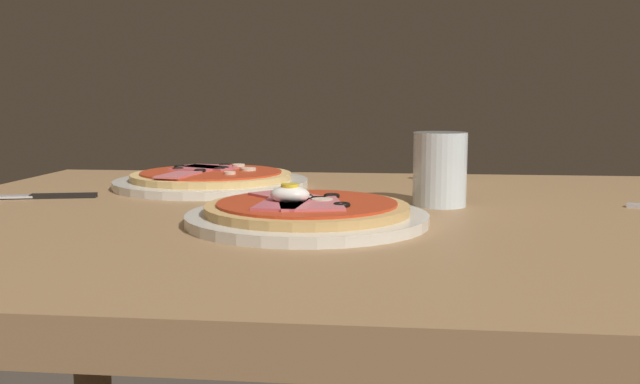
{
  "coord_description": "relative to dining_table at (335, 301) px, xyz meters",
  "views": [
    {
      "loc": [
        0.07,
        -0.86,
        0.89
      ],
      "look_at": [
        -0.01,
        -0.04,
        0.78
      ],
      "focal_mm": 39.36,
      "sensor_mm": 36.0,
      "label": 1
    }
  ],
  "objects": [
    {
      "name": "salt_shaker",
      "position": [
        0.16,
        0.31,
        0.15
      ],
      "size": [
        0.03,
        0.03,
        0.07
      ],
      "color": "white",
      "rests_on": "dining_table"
    },
    {
      "name": "dining_table",
      "position": [
        0.0,
        0.0,
        0.0
      ],
      "size": [
        1.13,
        0.88,
        0.75
      ],
      "color": "#9E754C",
      "rests_on": "ground"
    },
    {
      "name": "pizza_across_left",
      "position": [
        -0.22,
        0.21,
        0.13
      ],
      "size": [
        0.31,
        0.31,
        0.03
      ],
      "color": "silver",
      "rests_on": "dining_table"
    },
    {
      "name": "pizza_foreground",
      "position": [
        -0.03,
        -0.09,
        0.13
      ],
      "size": [
        0.27,
        0.27,
        0.05
      ],
      "color": "silver",
      "rests_on": "dining_table"
    },
    {
      "name": "water_glass_near",
      "position": [
        0.13,
        0.06,
        0.16
      ],
      "size": [
        0.07,
        0.07,
        0.1
      ],
      "color": "silver",
      "rests_on": "dining_table"
    },
    {
      "name": "knife",
      "position": [
        -0.43,
        0.06,
        0.12
      ],
      "size": [
        0.19,
        0.06,
        0.01
      ],
      "color": "silver",
      "rests_on": "dining_table"
    }
  ]
}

